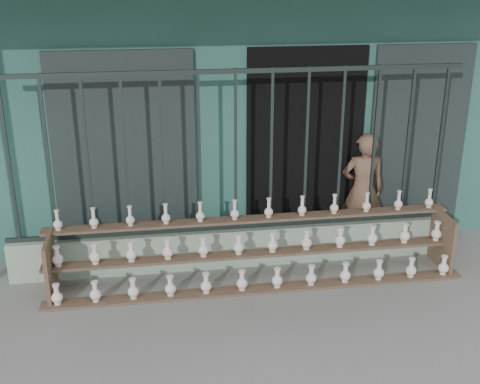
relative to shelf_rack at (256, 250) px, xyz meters
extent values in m
plane|color=slate|center=(-0.15, -0.89, -0.36)|extent=(60.00, 60.00, 0.00)
cube|color=#2D6055|center=(-0.15, 3.41, 1.24)|extent=(7.00, 5.00, 3.20)
cube|color=black|center=(0.75, 0.93, 0.84)|extent=(1.40, 0.12, 2.40)
cube|color=black|center=(-1.35, 0.89, 0.84)|extent=(1.60, 0.08, 2.40)
cube|color=black|center=(2.15, 0.89, 0.84)|extent=(1.20, 0.08, 2.40)
cube|color=#9BB59B|center=(-0.15, 0.41, -0.14)|extent=(5.00, 0.20, 0.45)
cube|color=#283330|center=(-2.50, 0.41, 0.99)|extent=(0.03, 0.03, 1.80)
cube|color=#283330|center=(-2.11, 0.41, 0.99)|extent=(0.03, 0.03, 1.80)
cube|color=#283330|center=(-1.72, 0.41, 0.99)|extent=(0.03, 0.03, 1.80)
cube|color=#283330|center=(-1.33, 0.41, 0.99)|extent=(0.03, 0.03, 1.80)
cube|color=#283330|center=(-0.94, 0.41, 0.99)|extent=(0.03, 0.03, 1.80)
cube|color=#283330|center=(-0.55, 0.41, 0.99)|extent=(0.03, 0.03, 1.80)
cube|color=#283330|center=(-0.15, 0.41, 0.99)|extent=(0.03, 0.03, 1.80)
cube|color=#283330|center=(0.24, 0.41, 0.99)|extent=(0.03, 0.03, 1.80)
cube|color=#283330|center=(0.63, 0.41, 0.99)|extent=(0.03, 0.03, 1.80)
cube|color=#283330|center=(1.02, 0.41, 0.99)|extent=(0.03, 0.03, 1.80)
cube|color=#283330|center=(1.41, 0.41, 0.99)|extent=(0.03, 0.03, 1.80)
cube|color=#283330|center=(1.80, 0.41, 0.99)|extent=(0.03, 0.03, 1.80)
cube|color=#283330|center=(2.20, 0.41, 0.99)|extent=(0.03, 0.03, 1.80)
cube|color=#283330|center=(-0.15, 0.41, 1.86)|extent=(5.00, 0.04, 0.05)
cube|color=#283330|center=(-0.15, 0.41, 0.11)|extent=(5.00, 0.04, 0.05)
cube|color=brown|center=(0.00, -0.24, -0.35)|extent=(4.50, 0.18, 0.03)
cube|color=brown|center=(0.00, 0.01, -0.05)|extent=(4.50, 0.18, 0.03)
cube|color=brown|center=(0.00, 0.26, 0.25)|extent=(4.50, 0.18, 0.03)
cube|color=brown|center=(-2.15, 0.01, -0.04)|extent=(0.04, 0.55, 0.64)
cube|color=brown|center=(2.15, 0.01, -0.04)|extent=(0.04, 0.55, 0.64)
imported|color=brown|center=(1.44, 0.74, 0.34)|extent=(0.56, 0.41, 1.41)
camera|label=1|loc=(-1.07, -5.75, 2.85)|focal=45.00mm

